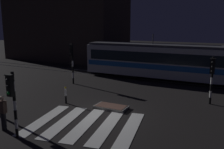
{
  "coord_description": "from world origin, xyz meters",
  "views": [
    {
      "loc": [
        6.57,
        -11.62,
        5.03
      ],
      "look_at": [
        -1.41,
        4.25,
        1.4
      ],
      "focal_mm": 39.79,
      "sensor_mm": 36.0,
      "label": 1
    }
  ],
  "objects_px": {
    "traffic_light_corner_far_left": "(72,57)",
    "pedestrian_waiting_at_kerb": "(3,113)",
    "traffic_light_kerb_mid_left": "(12,95)",
    "traffic_light_corner_far_right": "(212,73)",
    "tram": "(182,62)",
    "bollard_island_edge": "(66,95)"
  },
  "relations": [
    {
      "from": "traffic_light_corner_far_left",
      "to": "pedestrian_waiting_at_kerb",
      "type": "distance_m",
      "value": 9.7
    },
    {
      "from": "traffic_light_corner_far_left",
      "to": "traffic_light_kerb_mid_left",
      "type": "xyz_separation_m",
      "value": [
        3.74,
        -9.6,
        -0.3
      ]
    },
    {
      "from": "traffic_light_corner_far_left",
      "to": "traffic_light_corner_far_right",
      "type": "bearing_deg",
      "value": -3.22
    },
    {
      "from": "traffic_light_corner_far_right",
      "to": "tram",
      "type": "relative_size",
      "value": 0.17
    },
    {
      "from": "pedestrian_waiting_at_kerb",
      "to": "bollard_island_edge",
      "type": "bearing_deg",
      "value": 88.39
    },
    {
      "from": "traffic_light_corner_far_right",
      "to": "traffic_light_corner_far_left",
      "type": "relative_size",
      "value": 0.88
    },
    {
      "from": "pedestrian_waiting_at_kerb",
      "to": "traffic_light_corner_far_left",
      "type": "bearing_deg",
      "value": 105.69
    },
    {
      "from": "traffic_light_corner_far_right",
      "to": "traffic_light_kerb_mid_left",
      "type": "xyz_separation_m",
      "value": [
        -7.3,
        -8.98,
        -0.03
      ]
    },
    {
      "from": "traffic_light_corner_far_right",
      "to": "traffic_light_corner_far_left",
      "type": "xyz_separation_m",
      "value": [
        -11.04,
        0.62,
        0.28
      ]
    },
    {
      "from": "tram",
      "to": "pedestrian_waiting_at_kerb",
      "type": "bearing_deg",
      "value": -111.08
    },
    {
      "from": "tram",
      "to": "bollard_island_edge",
      "type": "relative_size",
      "value": 16.33
    },
    {
      "from": "traffic_light_kerb_mid_left",
      "to": "bollard_island_edge",
      "type": "height_order",
      "value": "traffic_light_kerb_mid_left"
    },
    {
      "from": "traffic_light_kerb_mid_left",
      "to": "bollard_island_edge",
      "type": "xyz_separation_m",
      "value": [
        -1.02,
        5.05,
        -1.43
      ]
    },
    {
      "from": "traffic_light_corner_far_right",
      "to": "bollard_island_edge",
      "type": "height_order",
      "value": "traffic_light_corner_far_right"
    },
    {
      "from": "traffic_light_corner_far_left",
      "to": "pedestrian_waiting_at_kerb",
      "type": "height_order",
      "value": "traffic_light_corner_far_left"
    },
    {
      "from": "traffic_light_corner_far_right",
      "to": "tram",
      "type": "height_order",
      "value": "tram"
    },
    {
      "from": "traffic_light_corner_far_left",
      "to": "tram",
      "type": "bearing_deg",
      "value": 31.82
    },
    {
      "from": "tram",
      "to": "pedestrian_waiting_at_kerb",
      "type": "relative_size",
      "value": 10.6
    },
    {
      "from": "traffic_light_corner_far_right",
      "to": "traffic_light_corner_far_left",
      "type": "distance_m",
      "value": 11.06
    },
    {
      "from": "traffic_light_corner_far_left",
      "to": "bollard_island_edge",
      "type": "distance_m",
      "value": 5.58
    },
    {
      "from": "tram",
      "to": "bollard_island_edge",
      "type": "distance_m",
      "value": 11.03
    },
    {
      "from": "traffic_light_corner_far_right",
      "to": "bollard_island_edge",
      "type": "distance_m",
      "value": 9.31
    }
  ]
}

